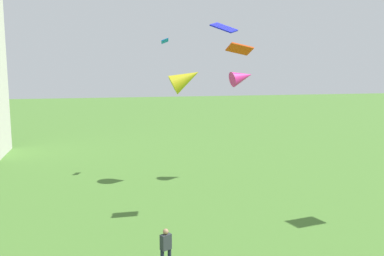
{
  "coord_description": "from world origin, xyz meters",
  "views": [
    {
      "loc": [
        -4.46,
        -0.19,
        7.89
      ],
      "look_at": [
        0.96,
        21.67,
        4.67
      ],
      "focal_mm": 37.96,
      "sensor_mm": 36.0,
      "label": 1
    }
  ],
  "objects_px": {
    "kite_flying_2": "(224,28)",
    "kite_flying_3": "(165,41)",
    "person_2": "(166,246)",
    "kite_flying_4": "(186,79)",
    "kite_flying_5": "(242,77)",
    "kite_flying_6": "(240,49)"
  },
  "relations": [
    {
      "from": "kite_flying_2",
      "to": "kite_flying_3",
      "type": "relative_size",
      "value": 1.26
    },
    {
      "from": "kite_flying_3",
      "to": "kite_flying_5",
      "type": "distance_m",
      "value": 6.27
    },
    {
      "from": "kite_flying_5",
      "to": "kite_flying_4",
      "type": "bearing_deg",
      "value": 83.5
    },
    {
      "from": "person_2",
      "to": "kite_flying_6",
      "type": "height_order",
      "value": "kite_flying_6"
    },
    {
      "from": "kite_flying_3",
      "to": "kite_flying_4",
      "type": "height_order",
      "value": "kite_flying_3"
    },
    {
      "from": "kite_flying_2",
      "to": "kite_flying_6",
      "type": "relative_size",
      "value": 0.77
    },
    {
      "from": "kite_flying_2",
      "to": "person_2",
      "type": "bearing_deg",
      "value": 4.88
    },
    {
      "from": "kite_flying_4",
      "to": "kite_flying_5",
      "type": "xyz_separation_m",
      "value": [
        4.11,
        -0.13,
        0.1
      ]
    },
    {
      "from": "kite_flying_2",
      "to": "kite_flying_3",
      "type": "xyz_separation_m",
      "value": [
        0.8,
        16.17,
        0.66
      ]
    },
    {
      "from": "kite_flying_4",
      "to": "kite_flying_3",
      "type": "bearing_deg",
      "value": 30.78
    },
    {
      "from": "kite_flying_5",
      "to": "kite_flying_6",
      "type": "xyz_separation_m",
      "value": [
        -2.92,
        -7.24,
        1.58
      ]
    },
    {
      "from": "kite_flying_3",
      "to": "kite_flying_4",
      "type": "distance_m",
      "value": 3.72
    },
    {
      "from": "person_2",
      "to": "kite_flying_2",
      "type": "xyz_separation_m",
      "value": [
        1.89,
        -1.34,
        8.42
      ]
    },
    {
      "from": "kite_flying_6",
      "to": "person_2",
      "type": "bearing_deg",
      "value": -134.71
    },
    {
      "from": "person_2",
      "to": "kite_flying_6",
      "type": "relative_size",
      "value": 1.25
    },
    {
      "from": "person_2",
      "to": "kite_flying_4",
      "type": "relative_size",
      "value": 0.63
    },
    {
      "from": "kite_flying_5",
      "to": "kite_flying_3",
      "type": "bearing_deg",
      "value": 59.64
    },
    {
      "from": "person_2",
      "to": "kite_flying_5",
      "type": "xyz_separation_m",
      "value": [
        7.83,
        12.36,
        6.47
      ]
    },
    {
      "from": "kite_flying_6",
      "to": "kite_flying_4",
      "type": "bearing_deg",
      "value": 98.18
    },
    {
      "from": "kite_flying_3",
      "to": "kite_flying_6",
      "type": "height_order",
      "value": "kite_flying_3"
    },
    {
      "from": "kite_flying_2",
      "to": "kite_flying_3",
      "type": "distance_m",
      "value": 16.21
    },
    {
      "from": "person_2",
      "to": "kite_flying_2",
      "type": "relative_size",
      "value": 1.63
    }
  ]
}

